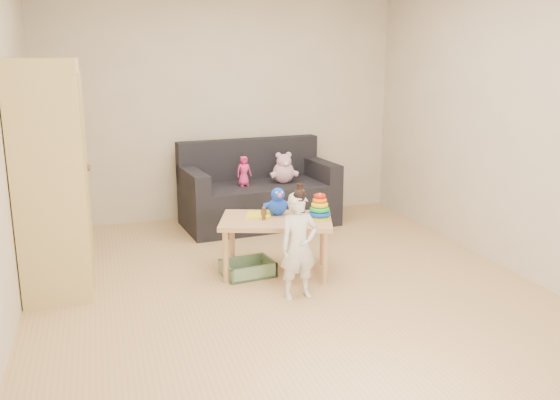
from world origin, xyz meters
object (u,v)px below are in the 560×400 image
object	(u,v)px
wardrobe	(52,176)
sofa	(259,204)
play_table	(276,246)
toddler	(299,248)

from	to	relation	value
wardrobe	sofa	size ratio (longest dim) A/B	1.10
wardrobe	play_table	distance (m)	1.90
sofa	toddler	world-z (taller)	toddler
sofa	toddler	distance (m)	2.08
sofa	play_table	distance (m)	1.53
sofa	play_table	size ratio (longest dim) A/B	1.77
wardrobe	toddler	xyz separation A→B (m)	(1.77, -0.85, -0.50)
sofa	play_table	bearing A→B (deg)	-105.42
wardrobe	toddler	size ratio (longest dim) A/B	2.24
play_table	toddler	distance (m)	0.57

